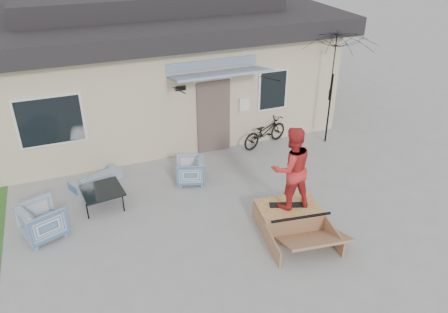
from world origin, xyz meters
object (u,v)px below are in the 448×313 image
object	(u,v)px
armchair_right	(190,169)
skate_ramp	(288,215)
coffee_table	(103,198)
skater	(291,167)
bicycle	(265,129)
loveseat	(95,175)
armchair_left	(42,219)
patio_umbrella	(332,86)
skateboard	(288,205)

from	to	relation	value
armchair_right	skate_ramp	distance (m)	2.86
coffee_table	skater	world-z (taller)	skater
armchair_right	bicycle	world-z (taller)	bicycle
coffee_table	bicycle	world-z (taller)	bicycle
loveseat	skater	size ratio (longest dim) A/B	0.70
skate_ramp	armchair_left	bearing A→B (deg)	170.62
patio_umbrella	skateboard	bearing A→B (deg)	-133.42
loveseat	coffee_table	xyz separation A→B (m)	(0.05, -1.02, -0.03)
loveseat	skater	xyz separation A→B (m)	(3.76, -3.11, 1.16)
loveseat	armchair_left	xyz separation A→B (m)	(-1.26, -1.68, 0.17)
skater	skateboard	bearing A→B (deg)	-0.00
patio_umbrella	coffee_table	bearing A→B (deg)	-171.22
skater	armchair_right	bearing A→B (deg)	-57.17
loveseat	coffee_table	world-z (taller)	loveseat
coffee_table	bicycle	bearing A→B (deg)	17.02
coffee_table	loveseat	bearing A→B (deg)	93.05
bicycle	patio_umbrella	bearing A→B (deg)	-123.32
loveseat	patio_umbrella	size ratio (longest dim) A/B	0.53
loveseat	armchair_right	bearing A→B (deg)	137.89
armchair_right	skate_ramp	xyz separation A→B (m)	(1.49, -2.44, -0.14)
bicycle	skater	world-z (taller)	skater
bicycle	loveseat	bearing A→B (deg)	76.30
bicycle	skater	size ratio (longest dim) A/B	0.88
loveseat	armchair_right	distance (m)	2.38
armchair_left	skater	world-z (taller)	skater
bicycle	armchair_right	bearing A→B (deg)	95.02
skateboard	skater	xyz separation A→B (m)	(0.00, 0.00, 0.95)
patio_umbrella	skater	xyz separation A→B (m)	(-2.95, -3.12, -0.34)
patio_umbrella	skateboard	distance (m)	4.48
skate_ramp	skater	bearing A→B (deg)	90.00
armchair_left	coffee_table	xyz separation A→B (m)	(1.31, 0.66, -0.20)
coffee_table	skateboard	size ratio (longest dim) A/B	1.09
skate_ramp	skateboard	bearing A→B (deg)	90.00
bicycle	skateboard	xyz separation A→B (m)	(-1.15, -3.58, -0.05)
armchair_left	coffee_table	world-z (taller)	armchair_left
armchair_left	skate_ramp	bearing A→B (deg)	-127.48
skater	bicycle	bearing A→B (deg)	-107.01
loveseat	armchair_right	size ratio (longest dim) A/B	1.80
coffee_table	skate_ramp	xyz separation A→B (m)	(3.70, -2.13, 0.00)
loveseat	armchair_left	bearing A→B (deg)	28.70
armchair_left	skate_ramp	xyz separation A→B (m)	(5.02, -1.48, -0.20)
skateboard	armchair_right	bearing A→B (deg)	141.68
skateboard	skater	bearing A→B (deg)	0.00
coffee_table	armchair_right	bearing A→B (deg)	7.79
bicycle	skate_ramp	size ratio (longest dim) A/B	0.91
loveseat	skate_ramp	distance (m)	4.91
loveseat	bicycle	distance (m)	4.94
skate_ramp	skateboard	size ratio (longest dim) A/B	2.17
armchair_right	patio_umbrella	size ratio (longest dim) A/B	0.30
skate_ramp	skateboard	world-z (taller)	skateboard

